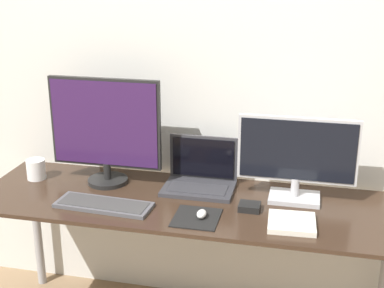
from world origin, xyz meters
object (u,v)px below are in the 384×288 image
at_px(mouse, 202,214).
at_px(mug, 36,169).
at_px(book, 292,223).
at_px(monitor_left, 105,129).
at_px(monitor_right, 297,157).
at_px(power_brick, 249,207).
at_px(laptop, 200,176).
at_px(keyboard, 104,205).

height_order(mouse, mug, mug).
relative_size(mouse, book, 0.32).
distance_m(monitor_left, mug, 0.41).
xyz_separation_m(monitor_left, mouse, (0.51, -0.27, -0.24)).
bearing_deg(monitor_right, mouse, -143.31).
relative_size(book, power_brick, 2.17).
distance_m(monitor_left, laptop, 0.49).
relative_size(monitor_left, power_brick, 5.83).
relative_size(monitor_right, power_brick, 5.66).
distance_m(mug, power_brick, 1.05).
relative_size(keyboard, mug, 4.40).
bearing_deg(mouse, power_brick, 34.10).
relative_size(monitor_right, laptop, 1.59).
height_order(monitor_left, mouse, monitor_left).
xyz_separation_m(monitor_right, book, (0.00, -0.25, -0.19)).
bearing_deg(power_brick, book, -29.40).
xyz_separation_m(keyboard, mug, (-0.43, 0.22, 0.04)).
height_order(monitor_left, book, monitor_left).
bearing_deg(mug, keyboard, -27.14).
bearing_deg(power_brick, mug, 173.78).
distance_m(mouse, book, 0.36).
distance_m(monitor_left, mouse, 0.62).
relative_size(mug, power_brick, 1.07).
xyz_separation_m(laptop, power_brick, (0.25, -0.19, -0.04)).
xyz_separation_m(laptop, mouse, (0.07, -0.31, -0.04)).
bearing_deg(power_brick, mouse, -145.90).
bearing_deg(laptop, monitor_left, -174.43).
distance_m(book, mug, 1.24).
bearing_deg(keyboard, book, 0.41).
bearing_deg(monitor_right, monitor_left, 180.00).
xyz_separation_m(monitor_right, power_brick, (-0.18, -0.15, -0.19)).
distance_m(keyboard, book, 0.79).
bearing_deg(keyboard, mug, 152.86).
height_order(monitor_right, power_brick, monitor_right).
relative_size(monitor_right, mug, 5.30).
distance_m(monitor_left, monitor_right, 0.87).
bearing_deg(monitor_left, mug, -174.75).
bearing_deg(monitor_left, keyboard, -72.69).
height_order(keyboard, mouse, mouse).
bearing_deg(keyboard, power_brick, 9.97).
bearing_deg(mug, laptop, 5.43).
relative_size(keyboard, book, 2.17).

